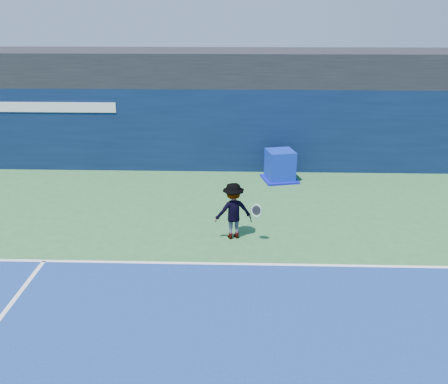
% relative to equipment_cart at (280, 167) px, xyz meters
% --- Properties ---
extents(ground, '(80.00, 80.00, 0.00)m').
position_rel_equipment_cart_xyz_m(ground, '(-1.07, -9.12, -0.49)').
color(ground, '#2F6835').
rests_on(ground, ground).
extents(baseline, '(24.00, 0.10, 0.01)m').
position_rel_equipment_cart_xyz_m(baseline, '(-1.07, -6.12, -0.48)').
color(baseline, white).
rests_on(baseline, ground).
extents(stadium_band, '(36.00, 3.00, 1.20)m').
position_rel_equipment_cart_xyz_m(stadium_band, '(-1.07, 2.38, 3.11)').
color(stadium_band, black).
rests_on(stadium_band, back_wall_assembly).
extents(back_wall_assembly, '(36.00, 1.03, 3.00)m').
position_rel_equipment_cart_xyz_m(back_wall_assembly, '(-1.07, 1.38, 1.01)').
color(back_wall_assembly, '#0A1939').
rests_on(back_wall_assembly, ground).
extents(equipment_cart, '(1.35, 1.35, 1.07)m').
position_rel_equipment_cart_xyz_m(equipment_cart, '(0.00, 0.00, 0.00)').
color(equipment_cart, '#0B22A7').
rests_on(equipment_cart, ground).
extents(tennis_player, '(1.28, 0.82, 1.51)m').
position_rel_equipment_cart_xyz_m(tennis_player, '(-1.56, -4.65, 0.27)').
color(tennis_player, silver).
rests_on(tennis_player, ground).
extents(tennis_ball, '(0.06, 0.06, 0.06)m').
position_rel_equipment_cart_xyz_m(tennis_ball, '(-1.75, -4.75, 0.32)').
color(tennis_ball, '#BCE919').
rests_on(tennis_ball, ground).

